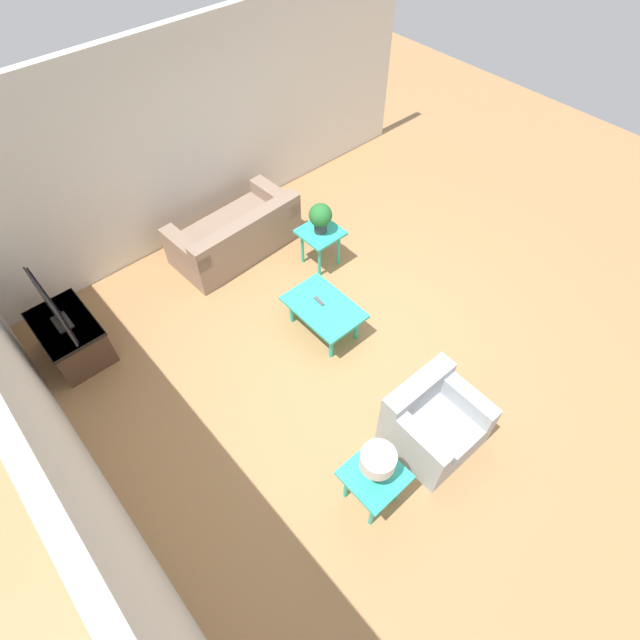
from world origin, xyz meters
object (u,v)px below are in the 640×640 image
object	(u,v)px
coffee_table	(324,309)
side_table_plant	(320,237)
tv_stand_chest	(71,336)
armchair	(432,422)
sofa	(236,235)
television	(52,307)
potted_plant	(320,217)
table_lamp	(378,462)
side_table_lamp	(374,478)

from	to	relation	value
coffee_table	side_table_plant	xyz separation A→B (m)	(0.90, -0.74, 0.09)
side_table_plant	tv_stand_chest	distance (m)	3.22
armchair	sofa	bearing A→B (deg)	88.18
side_table_plant	tv_stand_chest	xyz separation A→B (m)	(0.78, 3.12, -0.18)
sofa	coffee_table	distance (m)	1.84
tv_stand_chest	television	world-z (taller)	television
coffee_table	potted_plant	size ratio (longest dim) A/B	2.22
television	side_table_plant	bearing A→B (deg)	-103.93
sofa	potted_plant	world-z (taller)	potted_plant
side_table_plant	table_lamp	distance (m)	3.28
coffee_table	table_lamp	size ratio (longest dim) A/B	2.31
armchair	side_table_lamp	distance (m)	0.91
table_lamp	potted_plant	bearing A→B (deg)	-33.17
sofa	tv_stand_chest	bearing A→B (deg)	1.03
coffee_table	side_table_plant	bearing A→B (deg)	-39.72
armchair	potted_plant	bearing A→B (deg)	72.87
coffee_table	table_lamp	world-z (taller)	table_lamp
tv_stand_chest	side_table_lamp	bearing A→B (deg)	-159.11
side_table_lamp	table_lamp	bearing A→B (deg)	135.00
sofa	side_table_lamp	distance (m)	3.83
side_table_plant	television	distance (m)	3.24
coffee_table	side_table_lamp	world-z (taller)	side_table_lamp
sofa	side_table_plant	bearing A→B (deg)	123.58
side_table_plant	table_lamp	size ratio (longest dim) A/B	1.40
side_table_lamp	television	distance (m)	3.77
armchair	potted_plant	distance (m)	2.86
coffee_table	side_table_plant	world-z (taller)	side_table_plant
armchair	coffee_table	world-z (taller)	armchair
side_table_lamp	tv_stand_chest	bearing A→B (deg)	20.89
armchair	television	distance (m)	4.14
television	table_lamp	bearing A→B (deg)	-159.05
armchair	table_lamp	world-z (taller)	table_lamp
coffee_table	tv_stand_chest	xyz separation A→B (m)	(1.67, 2.38, -0.10)
side_table_lamp	sofa	bearing A→B (deg)	-16.51
coffee_table	sofa	bearing A→B (deg)	-1.50
coffee_table	armchair	bearing A→B (deg)	175.44
armchair	side_table_plant	xyz separation A→B (m)	(2.68, -0.89, 0.15)
television	table_lamp	world-z (taller)	television
side_table_plant	coffee_table	bearing A→B (deg)	140.28
table_lamp	tv_stand_chest	bearing A→B (deg)	20.89
side_table_lamp	table_lamp	size ratio (longest dim) A/B	1.40
armchair	tv_stand_chest	bearing A→B (deg)	124.12
tv_stand_chest	potted_plant	bearing A→B (deg)	-103.95
armchair	side_table_plant	bearing A→B (deg)	72.87
potted_plant	table_lamp	distance (m)	3.26
tv_stand_chest	television	distance (m)	0.52
side_table_plant	potted_plant	bearing A→B (deg)	-45.00
armchair	side_table_plant	size ratio (longest dim) A/B	1.55
sofa	armchair	distance (m)	3.62
potted_plant	tv_stand_chest	bearing A→B (deg)	76.05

